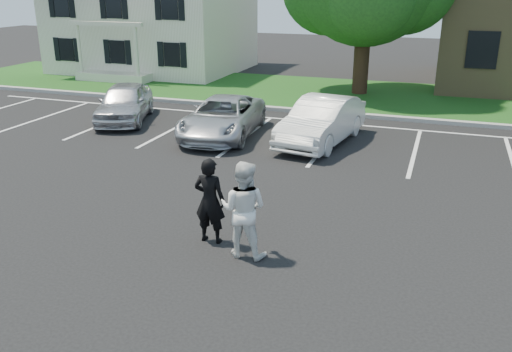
{
  "coord_description": "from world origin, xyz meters",
  "views": [
    {
      "loc": [
        3.48,
        -8.89,
        5.05
      ],
      "look_at": [
        0.0,
        1.0,
        1.25
      ],
      "focal_mm": 38.0,
      "sensor_mm": 36.0,
      "label": 1
    }
  ],
  "objects": [
    {
      "name": "grass_strip",
      "position": [
        0.0,
        16.0,
        0.04
      ],
      "size": [
        44.0,
        8.0,
        0.08
      ],
      "primitive_type": "cube",
      "color": "#20451A",
      "rests_on": "ground"
    },
    {
      "name": "man_white_shirt",
      "position": [
        0.12,
        -0.07,
        0.96
      ],
      "size": [
        0.95,
        0.75,
        1.91
      ],
      "primitive_type": "imported",
      "rotation": [
        0.0,
        0.0,
        3.17
      ],
      "color": "white",
      "rests_on": "ground"
    },
    {
      "name": "curb",
      "position": [
        0.0,
        12.0,
        0.07
      ],
      "size": [
        40.0,
        0.3,
        0.15
      ],
      "primitive_type": "cube",
      "color": "gray",
      "rests_on": "ground"
    },
    {
      "name": "car_silver_west",
      "position": [
        -7.9,
        8.47,
        0.71
      ],
      "size": [
        3.01,
        4.49,
        1.42
      ],
      "primitive_type": "imported",
      "rotation": [
        0.0,
        0.0,
        0.35
      ],
      "color": "silver",
      "rests_on": "ground"
    },
    {
      "name": "car_silver_minivan",
      "position": [
        -3.59,
        7.74,
        0.65
      ],
      "size": [
        2.65,
        4.9,
        1.31
      ],
      "primitive_type": "imported",
      "rotation": [
        0.0,
        0.0,
        0.11
      ],
      "color": "#BABCC2",
      "rests_on": "ground"
    },
    {
      "name": "man_black_suit",
      "position": [
        -0.72,
        0.25,
        0.89
      ],
      "size": [
        0.65,
        0.43,
        1.79
      ],
      "primitive_type": "imported",
      "rotation": [
        0.0,
        0.0,
        3.14
      ],
      "color": "black",
      "rests_on": "ground"
    },
    {
      "name": "ground_plane",
      "position": [
        0.0,
        0.0,
        0.0
      ],
      "size": [
        90.0,
        90.0,
        0.0
      ],
      "primitive_type": "plane",
      "color": "black",
      "rests_on": "ground"
    },
    {
      "name": "stall_lines",
      "position": [
        1.4,
        8.95,
        0.01
      ],
      "size": [
        34.0,
        5.36,
        0.01
      ],
      "color": "silver",
      "rests_on": "ground"
    },
    {
      "name": "house",
      "position": [
        -13.0,
        19.97,
        3.83
      ],
      "size": [
        10.3,
        9.22,
        7.6
      ],
      "color": "beige",
      "rests_on": "ground"
    },
    {
      "name": "car_white_sedan",
      "position": [
        -0.2,
        8.01,
        0.74
      ],
      "size": [
        2.21,
        4.67,
        1.48
      ],
      "primitive_type": "imported",
      "rotation": [
        0.0,
        0.0,
        -0.15
      ],
      "color": "white",
      "rests_on": "ground"
    }
  ]
}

